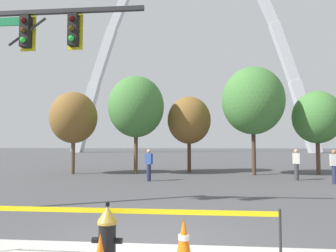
{
  "coord_description": "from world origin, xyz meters",
  "views": [
    {
      "loc": [
        0.84,
        -5.89,
        1.87
      ],
      "look_at": [
        -0.15,
        5.0,
        2.5
      ],
      "focal_mm": 32.88,
      "sensor_mm": 36.0,
      "label": 1
    }
  ],
  "objects_px": {
    "pedestrian_walking_left": "(296,164)",
    "pedestrian_standing_center": "(149,165)",
    "fire_hydrant": "(107,237)",
    "monument_arch": "(191,46)",
    "traffic_cone_mid_sidewalk": "(184,241)",
    "pedestrian_walking_right": "(334,166)",
    "traffic_signal_gantry": "(16,66)"
  },
  "relations": [
    {
      "from": "pedestrian_walking_left",
      "to": "pedestrian_standing_center",
      "type": "bearing_deg",
      "value": -172.26
    },
    {
      "from": "fire_hydrant",
      "to": "pedestrian_standing_center",
      "type": "xyz_separation_m",
      "value": [
        -1.03,
        10.76,
        0.35
      ]
    },
    {
      "from": "fire_hydrant",
      "to": "monument_arch",
      "type": "relative_size",
      "value": 0.02
    },
    {
      "from": "fire_hydrant",
      "to": "traffic_cone_mid_sidewalk",
      "type": "relative_size",
      "value": 1.36
    },
    {
      "from": "monument_arch",
      "to": "pedestrian_walking_right",
      "type": "bearing_deg",
      "value": -81.61
    },
    {
      "from": "traffic_signal_gantry",
      "to": "traffic_cone_mid_sidewalk",
      "type": "bearing_deg",
      "value": -34.03
    },
    {
      "from": "traffic_signal_gantry",
      "to": "pedestrian_walking_left",
      "type": "distance_m",
      "value": 13.48
    },
    {
      "from": "traffic_signal_gantry",
      "to": "monument_arch",
      "type": "height_order",
      "value": "monument_arch"
    },
    {
      "from": "monument_arch",
      "to": "pedestrian_walking_right",
      "type": "height_order",
      "value": "monument_arch"
    },
    {
      "from": "pedestrian_walking_right",
      "to": "monument_arch",
      "type": "bearing_deg",
      "value": 98.39
    },
    {
      "from": "pedestrian_walking_right",
      "to": "pedestrian_standing_center",
      "type": "bearing_deg",
      "value": 177.85
    },
    {
      "from": "monument_arch",
      "to": "pedestrian_walking_left",
      "type": "height_order",
      "value": "monument_arch"
    },
    {
      "from": "traffic_cone_mid_sidewalk",
      "to": "traffic_signal_gantry",
      "type": "xyz_separation_m",
      "value": [
        -4.87,
        3.29,
        3.71
      ]
    },
    {
      "from": "pedestrian_walking_left",
      "to": "traffic_cone_mid_sidewalk",
      "type": "bearing_deg",
      "value": -114.86
    },
    {
      "from": "traffic_cone_mid_sidewalk",
      "to": "pedestrian_walking_right",
      "type": "relative_size",
      "value": 0.46
    },
    {
      "from": "monument_arch",
      "to": "pedestrian_walking_right",
      "type": "xyz_separation_m",
      "value": [
        7.26,
        -49.23,
        -21.86
      ]
    },
    {
      "from": "pedestrian_standing_center",
      "to": "pedestrian_walking_right",
      "type": "distance_m",
      "value": 8.79
    },
    {
      "from": "traffic_cone_mid_sidewalk",
      "to": "monument_arch",
      "type": "height_order",
      "value": "monument_arch"
    },
    {
      "from": "fire_hydrant",
      "to": "pedestrian_walking_left",
      "type": "distance_m",
      "value": 13.44
    },
    {
      "from": "traffic_signal_gantry",
      "to": "pedestrian_walking_left",
      "type": "relative_size",
      "value": 3.77
    },
    {
      "from": "pedestrian_walking_left",
      "to": "pedestrian_walking_right",
      "type": "bearing_deg",
      "value": -46.2
    },
    {
      "from": "pedestrian_standing_center",
      "to": "pedestrian_walking_left",
      "type": "bearing_deg",
      "value": 7.74
    },
    {
      "from": "traffic_cone_mid_sidewalk",
      "to": "fire_hydrant",
      "type": "bearing_deg",
      "value": -166.1
    },
    {
      "from": "fire_hydrant",
      "to": "monument_arch",
      "type": "bearing_deg",
      "value": 89.53
    },
    {
      "from": "traffic_signal_gantry",
      "to": "fire_hydrant",
      "type": "bearing_deg",
      "value": -43.73
    },
    {
      "from": "traffic_cone_mid_sidewalk",
      "to": "pedestrian_standing_center",
      "type": "xyz_separation_m",
      "value": [
        -2.16,
        10.48,
        0.46
      ]
    },
    {
      "from": "fire_hydrant",
      "to": "pedestrian_walking_left",
      "type": "bearing_deg",
      "value": 61.24
    },
    {
      "from": "traffic_cone_mid_sidewalk",
      "to": "pedestrian_standing_center",
      "type": "distance_m",
      "value": 10.71
    },
    {
      "from": "traffic_signal_gantry",
      "to": "pedestrian_walking_right",
      "type": "height_order",
      "value": "traffic_signal_gantry"
    },
    {
      "from": "fire_hydrant",
      "to": "traffic_cone_mid_sidewalk",
      "type": "height_order",
      "value": "fire_hydrant"
    },
    {
      "from": "fire_hydrant",
      "to": "pedestrian_walking_left",
      "type": "height_order",
      "value": "pedestrian_walking_left"
    },
    {
      "from": "fire_hydrant",
      "to": "pedestrian_standing_center",
      "type": "bearing_deg",
      "value": 95.45
    }
  ]
}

